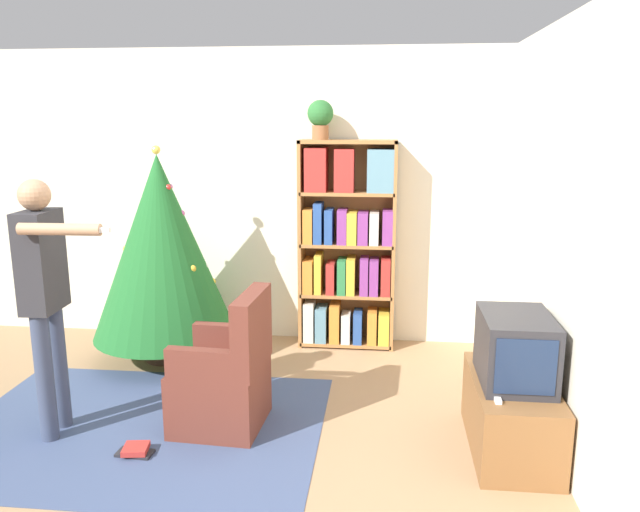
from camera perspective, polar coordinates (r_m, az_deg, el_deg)
ground_plane at (r=3.94m, az=-8.96°, el=-18.17°), size 14.00×14.00×0.00m
wall_back at (r=5.66m, az=-3.48°, el=5.36°), size 8.00×0.10×2.60m
wall_right at (r=3.51m, az=24.08°, el=-0.11°), size 0.10×8.00×2.60m
area_rug at (r=4.43m, az=-16.10°, el=-14.83°), size 2.39×1.80×0.01m
bookshelf at (r=5.44m, az=2.49°, el=0.84°), size 0.84×0.28×1.82m
tv_stand at (r=4.10m, az=17.03°, el=-13.75°), size 0.47×0.93×0.45m
television at (r=3.93m, az=17.44°, el=-8.09°), size 0.41×0.58×0.41m
game_remote at (r=3.73m, az=15.88°, el=-12.39°), size 0.04×0.12×0.02m
christmas_tree at (r=5.26m, az=-14.29°, el=0.78°), size 1.17×1.17×1.79m
armchair at (r=4.21m, az=-8.63°, el=-11.13°), size 0.60×0.59×0.92m
standing_person at (r=4.22m, az=-23.86°, el=-2.65°), size 0.64×0.47×1.65m
potted_plant at (r=5.35m, az=0.04°, el=12.61°), size 0.22×0.22×0.33m
book_pile_near_tree at (r=5.01m, az=-11.49°, el=-10.58°), size 0.23×0.16×0.12m
book_pile_by_chair at (r=4.12m, az=-16.53°, el=-16.70°), size 0.23×0.17×0.06m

